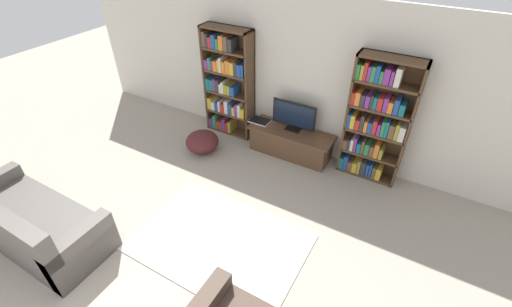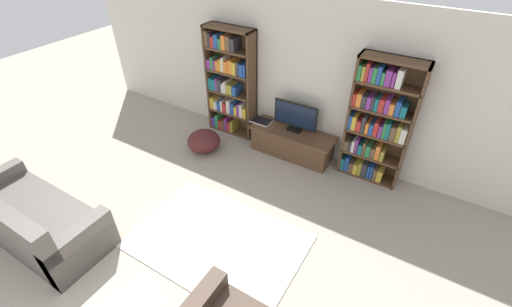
# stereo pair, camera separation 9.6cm
# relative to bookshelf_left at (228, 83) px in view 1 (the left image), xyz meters

# --- Properties ---
(wall_back) EXTENTS (8.80, 0.06, 2.60)m
(wall_back) POSITION_rel_bookshelf_left_xyz_m (1.28, 0.18, 0.31)
(wall_back) COLOR silver
(wall_back) RESTS_ON ground_plane
(bookshelf_left) EXTENTS (0.92, 0.30, 1.97)m
(bookshelf_left) POSITION_rel_bookshelf_left_xyz_m (0.00, 0.00, 0.00)
(bookshelf_left) COLOR #513823
(bookshelf_left) RESTS_ON ground_plane
(bookshelf_right) EXTENTS (0.92, 0.30, 1.97)m
(bookshelf_right) POSITION_rel_bookshelf_left_xyz_m (2.64, -0.00, -0.02)
(bookshelf_right) COLOR #513823
(bookshelf_right) RESTS_ON ground_plane
(tv_stand) EXTENTS (1.46, 0.50, 0.47)m
(tv_stand) POSITION_rel_bookshelf_left_xyz_m (1.35, -0.13, -0.75)
(tv_stand) COLOR brown
(tv_stand) RESTS_ON ground_plane
(television) EXTENTS (0.76, 0.16, 0.51)m
(television) POSITION_rel_bookshelf_left_xyz_m (1.35, -0.07, -0.25)
(television) COLOR black
(television) RESTS_ON tv_stand
(laptop) EXTENTS (0.36, 0.25, 0.03)m
(laptop) POSITION_rel_bookshelf_left_xyz_m (0.73, -0.12, -0.51)
(laptop) COLOR silver
(laptop) RESTS_ON tv_stand
(area_rug) EXTENTS (2.18, 1.49, 0.02)m
(area_rug) POSITION_rel_bookshelf_left_xyz_m (1.39, -2.38, -0.98)
(area_rug) COLOR beige
(area_rug) RESTS_ON ground_plane
(couch_left_sectional) EXTENTS (2.04, 0.87, 0.90)m
(couch_left_sectional) POSITION_rel_bookshelf_left_xyz_m (-0.70, -3.52, -0.69)
(couch_left_sectional) COLOR #56514C
(couch_left_sectional) RESTS_ON ground_plane
(beanbag_ottoman) EXTENTS (0.58, 0.58, 0.37)m
(beanbag_ottoman) POSITION_rel_bookshelf_left_xyz_m (-0.04, -0.82, -0.80)
(beanbag_ottoman) COLOR #4C1E1E
(beanbag_ottoman) RESTS_ON ground_plane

